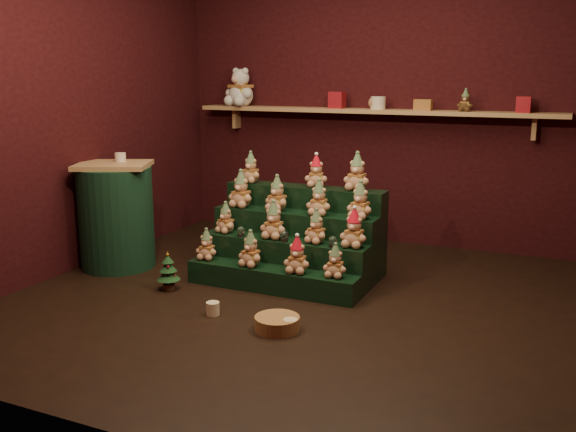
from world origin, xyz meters
The scene contains 40 objects.
ground centered at (0.00, 0.00, 0.00)m, with size 4.00×4.00×0.00m, color black.
back_wall centered at (0.00, 2.05, 1.40)m, with size 4.00×0.10×2.80m, color black.
front_wall centered at (0.00, -2.05, 1.40)m, with size 4.00×0.10×2.80m, color black.
left_wall centered at (-2.05, 0.00, 1.40)m, with size 0.10×4.00×2.80m, color black.
back_shelf centered at (0.00, 1.87, 1.29)m, with size 3.60×0.26×0.24m.
riser_tier_front centered at (-0.21, 0.14, 0.09)m, with size 1.40×0.22×0.18m, color black.
riser_tier_midfront centered at (-0.21, 0.36, 0.18)m, with size 1.40×0.22×0.36m, color black.
riser_tier_midback centered at (-0.21, 0.58, 0.27)m, with size 1.40×0.22×0.54m, color black.
riser_tier_back centered at (-0.21, 0.80, 0.36)m, with size 1.40×0.22×0.72m, color black.
teddy_0 centered at (-0.79, 0.14, 0.30)m, with size 0.18×0.16×0.25m, color tan, non-canonical shape.
teddy_1 centered at (-0.38, 0.12, 0.32)m, with size 0.20×0.18×0.28m, color tan, non-canonical shape.
teddy_2 centered at (0.02, 0.12, 0.32)m, with size 0.20×0.18×0.28m, color tan, non-canonical shape.
teddy_3 centered at (0.32, 0.14, 0.30)m, with size 0.18×0.16×0.25m, color tan, non-canonical shape.
teddy_4 centered at (-0.74, 0.36, 0.49)m, with size 0.18×0.16×0.25m, color tan, non-canonical shape.
teddy_5 centered at (-0.29, 0.35, 0.51)m, with size 0.21×0.19×0.30m, color tan, non-canonical shape.
teddy_6 centered at (0.07, 0.36, 0.49)m, with size 0.19×0.17×0.26m, color tan, non-canonical shape.
teddy_7 centered at (0.38, 0.37, 0.51)m, with size 0.21×0.19×0.29m, color tan, non-canonical shape.
teddy_8 centered at (-0.70, 0.57, 0.69)m, with size 0.22×0.20×0.31m, color tan, non-canonical shape.
teddy_9 centered at (-0.36, 0.57, 0.68)m, with size 0.21×0.19×0.29m, color tan, non-canonical shape.
teddy_10 centered at (0.01, 0.56, 0.68)m, with size 0.20×0.18×0.28m, color tan, non-canonical shape.
teddy_11 centered at (0.36, 0.57, 0.69)m, with size 0.21×0.19×0.29m, color tan, non-canonical shape.
teddy_12 centered at (-0.72, 0.78, 0.85)m, with size 0.19×0.17×0.26m, color tan, non-canonical shape.
teddy_13 centered at (-0.11, 0.81, 0.85)m, with size 0.19×0.17×0.27m, color tan, non-canonical shape.
teddy_14 centered at (0.25, 0.80, 0.87)m, with size 0.22×0.20×0.30m, color tan, non-canonical shape.
snow_globe_a centered at (-0.56, 0.30, 0.40)m, with size 0.06×0.06×0.08m.
snow_globe_b centered at (-0.17, 0.30, 0.40)m, with size 0.06×0.06×0.09m.
snow_globe_c centered at (0.24, 0.30, 0.40)m, with size 0.07×0.07×0.09m.
side_table centered at (-1.71, 0.16, 0.45)m, with size 0.75×0.70×0.91m.
table_ornament centered at (-1.71, 0.26, 0.95)m, with size 0.09×0.09×0.07m, color beige.
mini_christmas_tree centered at (-0.95, -0.18, 0.15)m, with size 0.18×0.18×0.31m.
mug_left centered at (-0.35, -0.50, 0.05)m, with size 0.09×0.09×0.09m, color beige.
mug_right centered at (0.27, -0.57, 0.05)m, with size 0.09×0.09×0.09m, color beige.
wicker_basket centered at (0.17, -0.56, 0.05)m, with size 0.30×0.30×0.09m, color #A87643.
white_bear centered at (-1.39, 1.84, 1.57)m, with size 0.35×0.32×0.49m, color white, non-canonical shape.
brown_bear centered at (0.91, 1.84, 1.42)m, with size 0.14×0.13×0.20m, color #472A17, non-canonical shape.
gift_tin_red_a centered at (-0.32, 1.85, 1.40)m, with size 0.14×0.14×0.16m, color #A41923.
gift_tin_cream centered at (0.09, 1.85, 1.38)m, with size 0.14×0.14×0.12m, color beige.
gift_tin_red_b centered at (1.40, 1.85, 1.39)m, with size 0.12×0.12×0.14m, color #A41923.
shelf_plush_ball centered at (0.06, 1.85, 1.38)m, with size 0.12×0.12×0.12m, color tan.
scarf_gift_box centered at (0.52, 1.85, 1.37)m, with size 0.16×0.10×0.10m, color #DC541F.
Camera 1 is at (1.89, -4.13, 1.66)m, focal length 40.00 mm.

